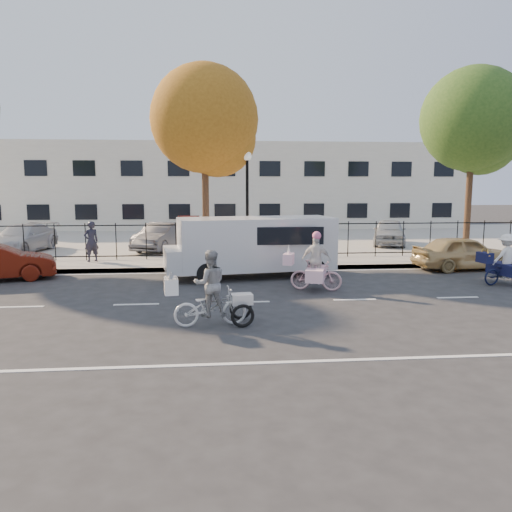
{
  "coord_description": "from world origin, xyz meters",
  "views": [
    {
      "loc": [
        -1.0,
        -13.28,
        3.21
      ],
      "look_at": [
        0.34,
        1.2,
        1.1
      ],
      "focal_mm": 35.0,
      "sensor_mm": 36.0,
      "label": 1
    }
  ],
  "objects": [
    {
      "name": "lot_car_a",
      "position": [
        -9.42,
        9.84,
        0.78
      ],
      "size": [
        2.44,
        4.55,
        1.26
      ],
      "primitive_type": "imported",
      "rotation": [
        0.0,
        0.0,
        -0.16
      ],
      "color": "#AFB2B7",
      "rests_on": "parking_lot"
    },
    {
      "name": "white_van",
      "position": [
        0.47,
        3.8,
        1.14
      ],
      "size": [
        6.03,
        2.71,
        2.05
      ],
      "rotation": [
        0.0,
        0.0,
        0.15
      ],
      "color": "white",
      "rests_on": "ground"
    },
    {
      "name": "lot_car_c",
      "position": [
        -3.25,
        10.04,
        0.79
      ],
      "size": [
        2.57,
        4.09,
        1.27
      ],
      "primitive_type": "imported",
      "rotation": [
        0.0,
        0.0,
        -0.34
      ],
      "color": "#4B4D53",
      "rests_on": "parking_lot"
    },
    {
      "name": "lamppost",
      "position": [
        0.5,
        6.8,
        3.11
      ],
      "size": [
        0.36,
        0.36,
        4.33
      ],
      "color": "black",
      "rests_on": "sidewalk"
    },
    {
      "name": "tree_mid",
      "position": [
        -1.03,
        7.39,
        5.58
      ],
      "size": [
        4.34,
        4.34,
        7.96
      ],
      "color": "#442D1D",
      "rests_on": "ground"
    },
    {
      "name": "curb",
      "position": [
        0.0,
        5.05,
        0.07
      ],
      "size": [
        60.0,
        0.1,
        0.15
      ],
      "primitive_type": "cube",
      "color": "#A8A399",
      "rests_on": "ground"
    },
    {
      "name": "street_sign",
      "position": [
        -1.85,
        6.8,
        1.42
      ],
      "size": [
        0.85,
        0.06,
        1.8
      ],
      "color": "black",
      "rests_on": "sidewalk"
    },
    {
      "name": "zebra_trike",
      "position": [
        -1.01,
        -2.18,
        0.67
      ],
      "size": [
        2.04,
        0.91,
        1.74
      ],
      "rotation": [
        0.0,
        0.0,
        1.7
      ],
      "color": "white",
      "rests_on": "ground"
    },
    {
      "name": "parking_lot",
      "position": [
        0.0,
        15.0,
        0.07
      ],
      "size": [
        60.0,
        15.6,
        0.15
      ],
      "primitive_type": "cube",
      "color": "#A8A399",
      "rests_on": "ground"
    },
    {
      "name": "road_markings",
      "position": [
        0.0,
        0.0,
        0.01
      ],
      "size": [
        60.0,
        9.52,
        0.01
      ],
      "primitive_type": null,
      "color": "silver",
      "rests_on": "ground"
    },
    {
      "name": "unicorn_bike",
      "position": [
        2.14,
        1.33,
        0.67
      ],
      "size": [
        1.83,
        1.32,
        1.8
      ],
      "rotation": [
        0.0,
        0.0,
        1.25
      ],
      "color": "#D4A1AA",
      "rests_on": "ground"
    },
    {
      "name": "lot_car_d",
      "position": [
        8.07,
        11.2,
        0.8
      ],
      "size": [
        2.73,
        4.09,
        1.29
      ],
      "primitive_type": "imported",
      "rotation": [
        0.0,
        0.0,
        -0.35
      ],
      "color": "#ADB1B5",
      "rests_on": "parking_lot"
    },
    {
      "name": "iron_fence",
      "position": [
        0.0,
        7.2,
        0.9
      ],
      "size": [
        58.0,
        0.06,
        1.5
      ],
      "primitive_type": null,
      "color": "black",
      "rests_on": "sidewalk"
    },
    {
      "name": "building",
      "position": [
        0.0,
        25.0,
        3.0
      ],
      "size": [
        34.0,
        10.0,
        6.0
      ],
      "primitive_type": "cube",
      "color": "silver",
      "rests_on": "ground"
    },
    {
      "name": "tree_east",
      "position": [
        10.5,
        7.91,
        5.75
      ],
      "size": [
        4.48,
        4.48,
        8.21
      ],
      "color": "#442D1D",
      "rests_on": "ground"
    },
    {
      "name": "sidewalk",
      "position": [
        0.0,
        6.1,
        0.07
      ],
      "size": [
        60.0,
        2.2,
        0.15
      ],
      "primitive_type": "cube",
      "color": "#A8A399",
      "rests_on": "ground"
    },
    {
      "name": "bull_bike",
      "position": [
        8.38,
        1.65,
        0.65
      ],
      "size": [
        1.8,
        1.26,
        1.63
      ],
      "rotation": [
        0.0,
        0.0,
        1.76
      ],
      "color": "black",
      "rests_on": "ground"
    },
    {
      "name": "ground",
      "position": [
        0.0,
        0.0,
        0.0
      ],
      "size": [
        120.0,
        120.0,
        0.0
      ],
      "primitive_type": "plane",
      "color": "#333334"
    },
    {
      "name": "gold_sedan",
      "position": [
        8.49,
        4.5,
        0.64
      ],
      "size": [
        3.88,
        1.86,
        1.28
      ],
      "primitive_type": "imported",
      "rotation": [
        0.0,
        0.0,
        1.67
      ],
      "color": "tan",
      "rests_on": "ground"
    },
    {
      "name": "pedestrian",
      "position": [
        -5.69,
        6.8,
        0.95
      ],
      "size": [
        0.7,
        0.65,
        1.61
      ],
      "primitive_type": "imported",
      "rotation": [
        0.0,
        0.0,
        3.74
      ],
      "color": "black",
      "rests_on": "sidewalk"
    }
  ]
}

